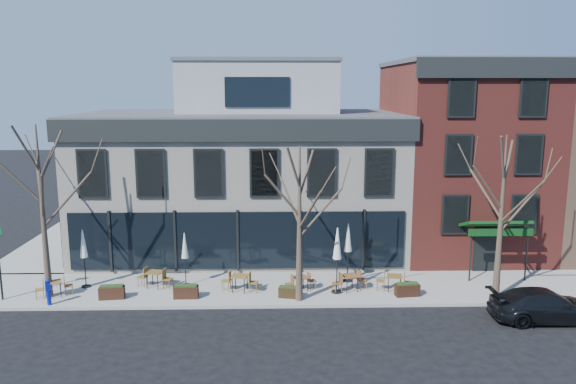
{
  "coord_description": "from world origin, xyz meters",
  "views": [
    {
      "loc": [
        1.88,
        -28.0,
        9.68
      ],
      "look_at": [
        2.64,
        2.0,
        4.04
      ],
      "focal_mm": 35.0,
      "sensor_mm": 36.0,
      "label": 1
    }
  ],
  "objects_px": {
    "call_box": "(48,291)",
    "umbrella_0": "(83,247)",
    "cafe_set_0": "(54,287)",
    "parked_sedan": "(545,305)"
  },
  "relations": [
    {
      "from": "parked_sedan",
      "to": "umbrella_0",
      "type": "xyz_separation_m",
      "value": [
        -20.46,
        4.14,
        1.49
      ]
    },
    {
      "from": "call_box",
      "to": "umbrella_0",
      "type": "bearing_deg",
      "value": 68.57
    },
    {
      "from": "parked_sedan",
      "to": "umbrella_0",
      "type": "bearing_deg",
      "value": 78.44
    },
    {
      "from": "umbrella_0",
      "to": "cafe_set_0",
      "type": "bearing_deg",
      "value": -130.5
    },
    {
      "from": "parked_sedan",
      "to": "cafe_set_0",
      "type": "relative_size",
      "value": 2.74
    },
    {
      "from": "cafe_set_0",
      "to": "umbrella_0",
      "type": "relative_size",
      "value": 0.59
    },
    {
      "from": "parked_sedan",
      "to": "umbrella_0",
      "type": "distance_m",
      "value": 20.93
    },
    {
      "from": "umbrella_0",
      "to": "parked_sedan",
      "type": "bearing_deg",
      "value": -11.44
    },
    {
      "from": "parked_sedan",
      "to": "cafe_set_0",
      "type": "height_order",
      "value": "parked_sedan"
    },
    {
      "from": "call_box",
      "to": "umbrella_0",
      "type": "xyz_separation_m",
      "value": [
        0.88,
        2.25,
        1.36
      ]
    }
  ]
}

